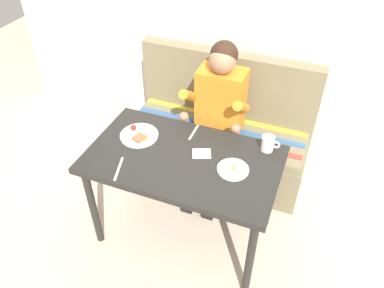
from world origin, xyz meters
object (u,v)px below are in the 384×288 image
(couch, at_px, (219,136))
(knife, at_px, (119,169))
(plate_eggs, at_px, (233,170))
(table, at_px, (183,167))
(person, at_px, (218,107))
(coffee_mug, at_px, (268,143))
(napkin, at_px, (202,154))
(plate_breakfast, at_px, (139,135))
(fork, at_px, (194,132))

(couch, relative_size, knife, 7.20)
(couch, height_order, plate_eggs, couch)
(table, height_order, plate_eggs, plate_eggs)
(person, height_order, coffee_mug, person)
(couch, xyz_separation_m, napkin, (0.10, -0.69, 0.40))
(person, relative_size, knife, 6.06)
(plate_breakfast, height_order, napkin, plate_breakfast)
(coffee_mug, xyz_separation_m, napkin, (-0.37, -0.19, -0.05))
(napkin, xyz_separation_m, knife, (-0.41, -0.31, -0.00))
(napkin, bearing_deg, plate_eggs, -18.16)
(couch, relative_size, person, 1.19)
(plate_eggs, distance_m, napkin, 0.24)
(napkin, bearing_deg, table, -143.87)
(person, xyz_separation_m, plate_breakfast, (-0.38, -0.51, 0.00))
(plate_eggs, distance_m, knife, 0.68)
(table, bearing_deg, plate_eggs, -0.62)
(napkin, relative_size, knife, 0.57)
(table, xyz_separation_m, plate_breakfast, (-0.35, 0.08, 0.09))
(couch, distance_m, coffee_mug, 0.82)
(table, relative_size, coffee_mug, 10.17)
(fork, xyz_separation_m, knife, (-0.29, -0.49, 0.00))
(plate_breakfast, height_order, coffee_mug, coffee_mug)
(napkin, height_order, fork, napkin)
(knife, bearing_deg, plate_eggs, 3.99)
(couch, distance_m, knife, 1.13)
(table, distance_m, person, 0.60)
(plate_breakfast, bearing_deg, knife, -84.62)
(plate_breakfast, bearing_deg, person, 53.39)
(person, bearing_deg, plate_eggs, -63.88)
(napkin, bearing_deg, knife, -143.25)
(plate_breakfast, bearing_deg, fork, 28.59)
(couch, height_order, person, person)
(person, relative_size, coffee_mug, 10.27)
(couch, xyz_separation_m, fork, (-0.03, -0.51, 0.40))
(table, distance_m, fork, 0.27)
(couch, xyz_separation_m, coffee_mug, (0.47, -0.50, 0.45))
(plate_eggs, bearing_deg, couch, 112.65)
(plate_eggs, bearing_deg, napkin, 161.84)
(knife, bearing_deg, person, 51.00)
(napkin, distance_m, fork, 0.22)
(table, relative_size, plate_breakfast, 4.75)
(couch, bearing_deg, person, -80.36)
(napkin, height_order, knife, napkin)
(plate_breakfast, distance_m, plate_eggs, 0.67)
(person, bearing_deg, couch, 99.64)
(fork, relative_size, knife, 0.85)
(couch, height_order, napkin, couch)
(person, relative_size, plate_eggs, 6.37)
(couch, height_order, coffee_mug, couch)
(person, distance_m, knife, 0.90)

